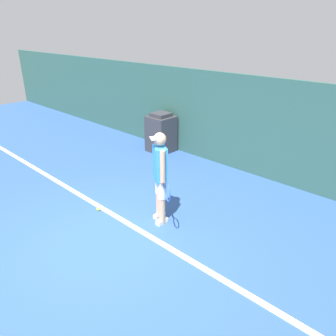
% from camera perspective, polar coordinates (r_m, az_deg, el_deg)
% --- Properties ---
extents(ground_plane, '(24.00, 24.00, 0.00)m').
position_cam_1_polar(ground_plane, '(5.72, -10.75, -12.79)').
color(ground_plane, '#2D5193').
extents(back_wall, '(24.00, 0.10, 2.33)m').
position_cam_1_polar(back_wall, '(8.10, 13.47, 7.27)').
color(back_wall, '#2D564C').
rests_on(back_wall, ground_plane).
extents(court_baseline, '(21.60, 0.10, 0.01)m').
position_cam_1_polar(court_baseline, '(6.03, -5.79, -10.27)').
color(court_baseline, white).
rests_on(court_baseline, ground_plane).
extents(tennis_player, '(0.82, 0.57, 1.71)m').
position_cam_1_polar(tennis_player, '(5.75, -1.35, -1.08)').
color(tennis_player, tan).
rests_on(tennis_player, ground_plane).
extents(tennis_ball, '(0.07, 0.07, 0.07)m').
position_cam_1_polar(tennis_ball, '(6.64, -12.02, -7.02)').
color(tennis_ball, '#D1E533').
rests_on(tennis_ball, ground_plane).
extents(covered_chair, '(0.68, 0.67, 1.12)m').
position_cam_1_polar(covered_chair, '(9.38, -1.21, 6.11)').
color(covered_chair, '#333338').
rests_on(covered_chair, ground_plane).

